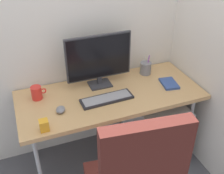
# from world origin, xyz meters

# --- Properties ---
(ground_plane) EXTENTS (8.00, 8.00, 0.00)m
(ground_plane) POSITION_xyz_m (0.00, 0.00, 0.00)
(ground_plane) COLOR #4C4C51
(wall_side_right) EXTENTS (0.04, 1.80, 2.80)m
(wall_side_right) POSITION_xyz_m (0.76, -0.17, 1.40)
(wall_side_right) COLOR silver
(wall_side_right) RESTS_ON ground_plane
(desk) EXTENTS (1.46, 0.63, 0.71)m
(desk) POSITION_xyz_m (0.00, 0.00, 0.66)
(desk) COLOR tan
(desk) RESTS_ON ground_plane
(filing_cabinet) EXTENTS (0.41, 0.57, 0.54)m
(filing_cabinet) POSITION_xyz_m (0.41, -0.04, 0.27)
(filing_cabinet) COLOR silver
(filing_cabinet) RESTS_ON ground_plane
(monitor) EXTENTS (0.54, 0.14, 0.44)m
(monitor) POSITION_xyz_m (-0.04, 0.16, 0.94)
(monitor) COLOR #333338
(monitor) RESTS_ON desk
(keyboard) EXTENTS (0.41, 0.14, 0.02)m
(keyboard) POSITION_xyz_m (-0.06, -0.07, 0.72)
(keyboard) COLOR black
(keyboard) RESTS_ON desk
(mouse) EXTENTS (0.09, 0.10, 0.04)m
(mouse) POSITION_xyz_m (-0.42, -0.09, 0.72)
(mouse) COLOR slate
(mouse) RESTS_ON desk
(pen_holder) EXTENTS (0.10, 0.10, 0.18)m
(pen_holder) POSITION_xyz_m (0.41, 0.19, 0.76)
(pen_holder) COLOR slate
(pen_holder) RESTS_ON desk
(notebook) EXTENTS (0.14, 0.19, 0.02)m
(notebook) POSITION_xyz_m (0.51, -0.05, 0.72)
(notebook) COLOR #334C8C
(notebook) RESTS_ON desk
(coffee_mug) EXTENTS (0.12, 0.08, 0.11)m
(coffee_mug) POSITION_xyz_m (-0.55, 0.14, 0.76)
(coffee_mug) COLOR red
(coffee_mug) RESTS_ON desk
(desk_clamp_accessory) EXTENTS (0.06, 0.06, 0.08)m
(desk_clamp_accessory) POSITION_xyz_m (-0.56, -0.25, 0.75)
(desk_clamp_accessory) COLOR orange
(desk_clamp_accessory) RESTS_ON desk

